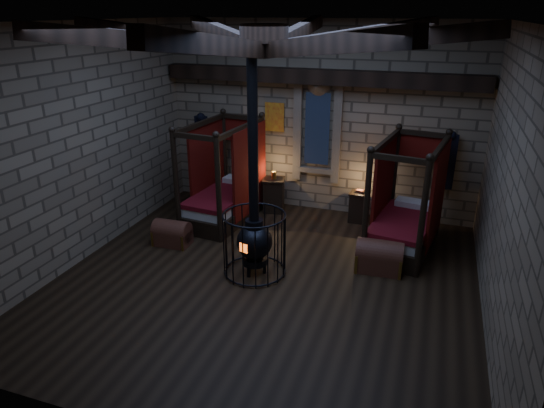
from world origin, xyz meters
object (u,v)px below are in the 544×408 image
(stove, at_px, (254,239))
(trunk_right, at_px, (379,257))
(bed_left, at_px, (225,196))
(trunk_left, at_px, (172,234))
(bed_right, at_px, (405,222))

(stove, bearing_deg, trunk_right, 38.31)
(bed_left, bearing_deg, stove, -48.49)
(bed_left, xyz_separation_m, trunk_left, (-0.47, -1.52, -0.30))
(trunk_right, bearing_deg, bed_left, 158.20)
(stove, bearing_deg, bed_right, 55.59)
(bed_right, height_order, trunk_right, bed_right)
(bed_left, bearing_deg, trunk_right, -13.66)
(bed_right, bearing_deg, trunk_left, -153.90)
(trunk_left, distance_m, trunk_right, 4.03)
(bed_left, relative_size, trunk_left, 3.01)
(trunk_right, bearing_deg, trunk_left, -178.53)
(trunk_right, xyz_separation_m, stove, (-2.07, -0.80, 0.40))
(bed_left, distance_m, trunk_left, 1.62)
(bed_left, bearing_deg, trunk_left, -101.59)
(trunk_left, bearing_deg, bed_left, 71.49)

